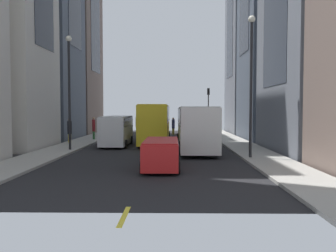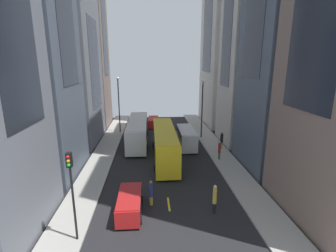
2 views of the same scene
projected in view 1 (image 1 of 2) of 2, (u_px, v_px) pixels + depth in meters
name	position (u px, v px, depth m)	size (l,w,h in m)	color
ground_plane	(157.00, 145.00, 31.22)	(41.31, 41.31, 0.00)	black
sidewalk_west	(238.00, 144.00, 31.10)	(2.84, 44.00, 0.15)	#9E9B93
sidewalk_east	(78.00, 144.00, 31.33)	(2.84, 44.00, 0.15)	#9E9B93
lane_stripe_0	(164.00, 130.00, 52.19)	(0.16, 2.00, 0.01)	yellow
lane_stripe_1	(162.00, 134.00, 43.80)	(0.16, 2.00, 0.01)	yellow
lane_stripe_2	(159.00, 140.00, 35.41)	(0.16, 2.00, 0.01)	yellow
lane_stripe_3	(155.00, 150.00, 27.02)	(0.16, 2.00, 0.01)	yellow
lane_stripe_4	(146.00, 168.00, 18.64)	(0.16, 2.00, 0.01)	yellow
lane_stripe_5	(124.00, 216.00, 10.25)	(0.16, 2.00, 0.01)	yellow
building_west_0	(256.00, 8.00, 45.45)	(6.81, 8.67, 32.85)	slate
building_west_2	(317.00, 3.00, 25.29)	(6.19, 10.69, 21.84)	slate
city_bus_white	(195.00, 124.00, 27.58)	(2.81, 12.13, 3.35)	silver
streetcar_yellow	(156.00, 120.00, 33.63)	(2.70, 12.64, 3.59)	yellow
delivery_van_white	(117.00, 128.00, 29.92)	(2.25, 6.14, 2.58)	white
car_red_0	(161.00, 152.00, 18.35)	(1.97, 4.45, 1.56)	red
car_red_1	(186.00, 127.00, 44.77)	(1.89, 4.25, 1.56)	red
pedestrian_waiting_curb	(70.00, 130.00, 31.26)	(0.39, 0.39, 2.21)	gold
pedestrian_walking_far	(94.00, 127.00, 34.95)	(0.31, 0.31, 2.23)	#336B38
pedestrian_crossing_near	(137.00, 124.00, 45.27)	(0.30, 0.30, 2.33)	black
pedestrian_crossing_mid	(173.00, 126.00, 43.73)	(0.38, 0.38, 2.13)	gold
traffic_light_near_corner	(208.00, 101.00, 47.38)	(0.32, 0.44, 5.90)	black
streetlamp_near	(69.00, 82.00, 25.76)	(0.44, 0.44, 8.47)	black
streetlamp_far	(251.00, 73.00, 21.66)	(0.44, 0.44, 8.84)	black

